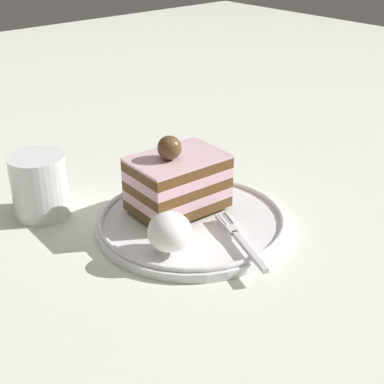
# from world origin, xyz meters

# --- Properties ---
(ground_plane) EXTENTS (2.40, 2.40, 0.00)m
(ground_plane) POSITION_xyz_m (0.00, 0.00, 0.00)
(ground_plane) COLOR silver
(dessert_plate) EXTENTS (0.22, 0.22, 0.02)m
(dessert_plate) POSITION_xyz_m (0.01, -0.02, 0.01)
(dessert_plate) COLOR silver
(dessert_plate) RESTS_ON ground_plane
(cake_slice) EXTENTS (0.08, 0.11, 0.09)m
(cake_slice) POSITION_xyz_m (-0.02, -0.02, 0.05)
(cake_slice) COLOR brown
(cake_slice) RESTS_ON dessert_plate
(whipped_cream_dollop) EXTENTS (0.05, 0.05, 0.04)m
(whipped_cream_dollop) POSITION_xyz_m (0.04, -0.08, 0.04)
(whipped_cream_dollop) COLOR white
(whipped_cream_dollop) RESTS_ON dessert_plate
(fork) EXTENTS (0.11, 0.05, 0.00)m
(fork) POSITION_xyz_m (0.08, -0.02, 0.02)
(fork) COLOR silver
(fork) RESTS_ON dessert_plate
(drink_glass_near) EXTENTS (0.06, 0.06, 0.07)m
(drink_glass_near) POSITION_xyz_m (-0.13, -0.13, 0.03)
(drink_glass_near) COLOR white
(drink_glass_near) RESTS_ON ground_plane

